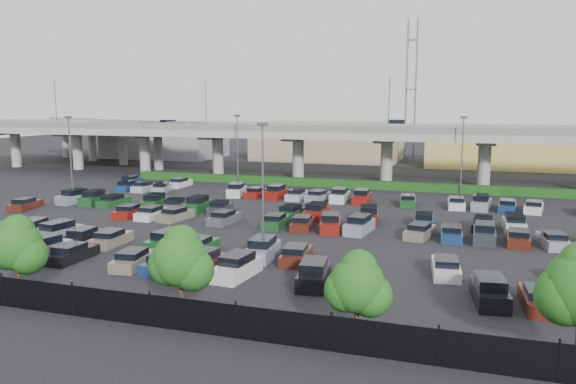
{
  "coord_description": "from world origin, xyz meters",
  "views": [
    {
      "loc": [
        16.96,
        -53.09,
        11.91
      ],
      "look_at": [
        -2.43,
        6.55,
        2.0
      ],
      "focal_mm": 35.0,
      "sensor_mm": 36.0,
      "label": 1
    }
  ],
  "objects": [
    {
      "name": "fence",
      "position": [
        -0.05,
        -28.0,
        0.9
      ],
      "size": [
        70.0,
        0.1,
        2.0
      ],
      "color": "black",
      "rests_on": "ground"
    },
    {
      "name": "distant_buildings",
      "position": [
        12.38,
        61.81,
        3.74
      ],
      "size": [
        138.0,
        24.0,
        9.0
      ],
      "color": "slate",
      "rests_on": "ground"
    },
    {
      "name": "parked_cars",
      "position": [
        0.2,
        -3.62,
        0.64
      ],
      "size": [
        63.14,
        41.65,
        1.67
      ],
      "color": "white",
      "rests_on": "ground"
    },
    {
      "name": "comm_tower",
      "position": [
        4.0,
        74.0,
        15.61
      ],
      "size": [
        2.4,
        2.4,
        30.0
      ],
      "color": "#505056",
      "rests_on": "ground"
    },
    {
      "name": "on_ramp",
      "position": [
        -52.1,
        43.05,
        6.86
      ],
      "size": [
        50.93,
        30.13,
        8.8
      ],
      "color": "gray",
      "rests_on": "ground"
    },
    {
      "name": "light_poles",
      "position": [
        -4.13,
        2.0,
        6.24
      ],
      "size": [
        66.9,
        48.38,
        10.3
      ],
      "color": "#505056",
      "rests_on": "ground"
    },
    {
      "name": "overpass",
      "position": [
        -0.21,
        32.01,
        6.97
      ],
      "size": [
        150.0,
        13.0,
        15.8
      ],
      "color": "gray",
      "rests_on": "ground"
    },
    {
      "name": "hedge",
      "position": [
        0.0,
        25.0,
        0.55
      ],
      "size": [
        66.0,
        1.6,
        1.1
      ],
      "primitive_type": "cube",
      "color": "#133710",
      "rests_on": "ground"
    },
    {
      "name": "tree_row",
      "position": [
        0.7,
        -26.53,
        3.52
      ],
      "size": [
        65.07,
        3.66,
        5.94
      ],
      "color": "#332316",
      "rests_on": "ground"
    },
    {
      "name": "ground",
      "position": [
        0.0,
        0.0,
        0.0
      ],
      "size": [
        280.0,
        280.0,
        0.0
      ],
      "primitive_type": "plane",
      "color": "black"
    }
  ]
}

